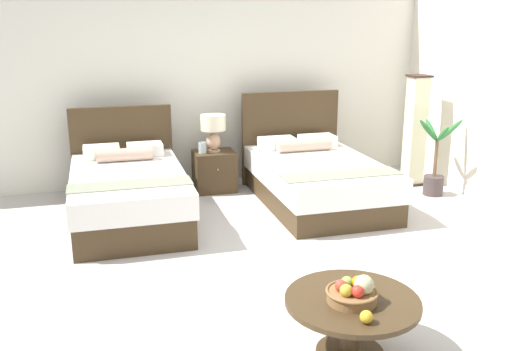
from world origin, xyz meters
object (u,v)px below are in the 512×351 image
vase (202,148)px  floor_lamp_corner (415,131)px  nightstand (214,171)px  fruit_bowl (353,292)px  table_lamp (213,128)px  loose_apple (366,317)px  bed_near_window (128,192)px  potted_palm (435,171)px  bed_near_corner (315,178)px  coffee_table (352,313)px

vase → floor_lamp_corner: floor_lamp_corner is taller
nightstand → fruit_bowl: size_ratio=1.53×
vase → floor_lamp_corner: bearing=-8.3°
table_lamp → loose_apple: table_lamp is taller
table_lamp → floor_lamp_corner: bearing=-10.0°
bed_near_window → potted_palm: bearing=-1.9°
bed_near_corner → loose_apple: 3.51m
nightstand → bed_near_corner: bearing=-36.8°
coffee_table → fruit_bowl: fruit_bowl is taller
vase → coffee_table: bearing=-86.0°
bed_near_window → coffee_table: bed_near_window is taller
bed_near_window → potted_palm: (3.74, -0.12, -0.00)m
coffee_table → fruit_bowl: (-0.02, -0.04, 0.17)m
potted_palm → fruit_bowl: bearing=-130.3°
table_lamp → coffee_table: table_lamp is taller
nightstand → coffee_table: 3.86m
bed_near_corner → coffee_table: 3.20m
vase → nightstand: bearing=14.5°
vase → coffee_table: vase is taller
table_lamp → coffee_table: bearing=-88.4°
nightstand → coffee_table: (0.11, -3.86, 0.05)m
bed_near_corner → loose_apple: bed_near_corner is taller
table_lamp → coffee_table: 3.91m
bed_near_window → nightstand: (1.13, 0.81, -0.06)m
vase → fruit_bowl: 3.86m
bed_near_window → fruit_bowl: size_ratio=6.07×
bed_near_window → loose_apple: 3.55m
bed_near_corner → floor_lamp_corner: bearing=13.3°
coffee_table → loose_apple: (-0.05, -0.30, 0.14)m
fruit_bowl → potted_palm: (2.52, 2.97, -0.16)m
nightstand → bed_near_window: bearing=-144.4°
loose_apple → vase: bearing=92.9°
vase → loose_apple: (0.21, -4.11, -0.14)m
bed_near_corner → table_lamp: bearing=142.5°
bed_near_window → loose_apple: (1.18, -3.35, 0.13)m
vase → potted_palm: bearing=-17.8°
nightstand → loose_apple: (0.06, -4.15, 0.19)m
nightstand → potted_palm: size_ratio=0.53×
fruit_bowl → floor_lamp_corner: size_ratio=0.23×
table_lamp → potted_palm: table_lamp is taller
bed_near_corner → floor_lamp_corner: 1.62m
coffee_table → floor_lamp_corner: bearing=54.0°
coffee_table → potted_palm: potted_palm is taller
bed_near_corner → table_lamp: bed_near_corner is taller
bed_near_window → floor_lamp_corner: (3.72, 0.37, 0.41)m
nightstand → fruit_bowl: (0.09, -3.89, 0.22)m
bed_near_corner → fruit_bowl: size_ratio=6.15×
loose_apple → potted_palm: (2.55, 3.23, -0.14)m
vase → floor_lamp_corner: size_ratio=0.10×
table_lamp → potted_palm: size_ratio=0.48×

